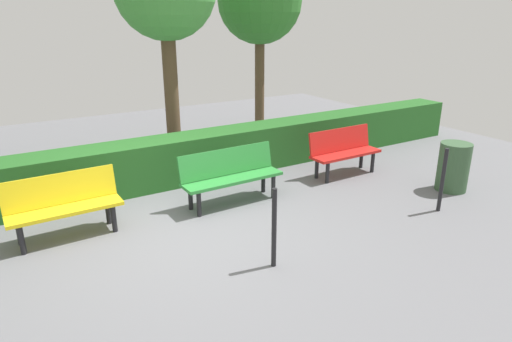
{
  "coord_description": "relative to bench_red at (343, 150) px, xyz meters",
  "views": [
    {
      "loc": [
        2.1,
        5.31,
        2.86
      ],
      "look_at": [
        -1.31,
        -0.27,
        0.55
      ],
      "focal_mm": 31.13,
      "sensor_mm": 36.0,
      "label": 1
    }
  ],
  "objects": [
    {
      "name": "ground_plane",
      "position": [
        3.44,
        0.61,
        -0.48
      ],
      "size": [
        16.72,
        16.72,
        0.0
      ],
      "primitive_type": "plane",
      "color": "slate"
    },
    {
      "name": "bench_red",
      "position": [
        0.0,
        0.0,
        0.0
      ],
      "size": [
        1.43,
        0.47,
        0.86
      ],
      "rotation": [
        0.0,
        0.0,
        0.01
      ],
      "color": "red",
      "rests_on": "ground_plane"
    },
    {
      "name": "bench_green",
      "position": [
        2.43,
        0.07,
        0.0
      ],
      "size": [
        1.65,
        0.49,
        0.86
      ],
      "rotation": [
        0.0,
        0.0,
        0.02
      ],
      "color": "#2D8C38",
      "rests_on": "ground_plane"
    },
    {
      "name": "bench_yellow",
      "position": [
        4.89,
        -0.07,
        0.0
      ],
      "size": [
        1.46,
        0.48,
        0.86
      ],
      "rotation": [
        0.0,
        0.0,
        0.02
      ],
      "color": "yellow",
      "rests_on": "ground_plane"
    },
    {
      "name": "hedge_row",
      "position": [
        2.36,
        -1.24,
        -0.06
      ],
      "size": [
        12.72,
        0.69,
        0.83
      ],
      "primitive_type": "cube",
      "color": "#266023",
      "rests_on": "ground_plane"
    },
    {
      "name": "tree_near",
      "position": [
        -0.23,
        -3.34,
        2.65
      ],
      "size": [
        1.95,
        1.95,
        4.14
      ],
      "color": "brown",
      "rests_on": "ground_plane"
    },
    {
      "name": "railing_post_near",
      "position": [
        -0.13,
        2.05,
        0.02
      ],
      "size": [
        0.06,
        0.06,
        1.0
      ],
      "primitive_type": "cylinder",
      "color": "black",
      "rests_on": "ground_plane"
    },
    {
      "name": "railing_post_mid",
      "position": [
        2.92,
        2.05,
        0.02
      ],
      "size": [
        0.06,
        0.06,
        1.0
      ],
      "primitive_type": "cylinder",
      "color": "black",
      "rests_on": "ground_plane"
    },
    {
      "name": "trash_bin",
      "position": [
        -1.05,
        1.59,
        -0.06
      ],
      "size": [
        0.51,
        0.51,
        0.83
      ],
      "primitive_type": "cylinder",
      "color": "#385938",
      "rests_on": "ground_plane"
    }
  ]
}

